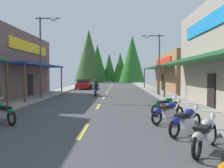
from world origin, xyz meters
name	(u,v)px	position (x,y,z in m)	size (l,w,h in m)	color
ground	(106,95)	(0.00, 24.27, -0.05)	(9.41, 78.54, 0.10)	#424244
sidewalk_left	(50,94)	(-5.76, 24.27, 0.06)	(2.11, 78.54, 0.12)	#9E9991
sidewalk_right	(162,94)	(5.76, 24.27, 0.06)	(2.11, 78.54, 0.12)	gray
centerline_dashes	(108,91)	(0.00, 29.17, 0.01)	(0.16, 55.20, 0.01)	#E0C64C
storefront_right_far	(187,73)	(9.78, 29.43, 2.29)	(7.83, 13.41, 4.57)	olive
streetlamp_left	(44,47)	(-4.82, 19.50, 4.33)	(2.03, 0.30, 6.74)	#474C51
streetlamp_right	(156,56)	(4.79, 22.31, 3.78)	(2.03, 0.30, 5.75)	#474C51
motorcycle_parked_right_1	(205,134)	(3.57, 6.59, 0.49)	(1.32, 1.81, 1.04)	black
motorcycle_parked_right_2	(186,120)	(3.58, 8.41, 0.49)	(1.57, 1.60, 1.04)	black
motorcycle_parked_right_3	(168,111)	(3.39, 10.33, 0.49)	(1.69, 1.46, 1.04)	black
motorcycle_parked_right_4	(166,105)	(3.67, 12.22, 0.49)	(1.73, 1.42, 1.04)	black
motorcycle_parked_left_3	(3,112)	(-3.58, 10.03, 0.49)	(1.76, 1.38, 1.04)	black
rider_cruising_lead	(96,89)	(-0.83, 22.48, 0.66)	(0.60, 2.14, 1.57)	black
parked_car_curbside	(84,84)	(-3.50, 33.19, 0.69)	(2.12, 4.33, 1.40)	#B21919
treeline_backdrop	(109,61)	(-1.18, 63.80, 5.81)	(19.23, 12.44, 13.76)	#314F23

